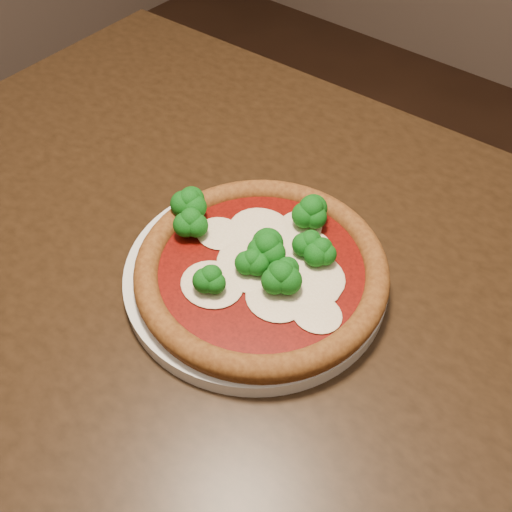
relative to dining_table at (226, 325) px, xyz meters
The scene contains 3 objects.
dining_table is the anchor object (origin of this frame).
plate 0.12m from the dining_table, 24.32° to the left, with size 0.29×0.29×0.02m, color silver.
pizza 0.15m from the dining_table, 19.47° to the left, with size 0.27×0.27×0.06m.
Camera 1 is at (0.09, -0.19, 1.24)m, focal length 40.00 mm.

